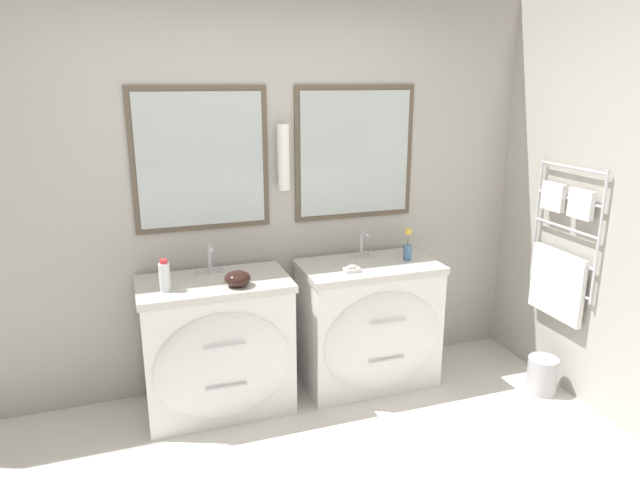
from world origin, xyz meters
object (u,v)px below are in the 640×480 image
(vanity_left, at_px, (218,346))
(toiletry_bottle, at_px, (165,276))
(amenity_bowl, at_px, (238,279))
(flower_vase, at_px, (408,246))
(vanity_right, at_px, (370,324))
(waste_bin, at_px, (542,374))

(vanity_left, relative_size, toiletry_bottle, 4.82)
(amenity_bowl, height_order, flower_vase, flower_vase)
(amenity_bowl, bearing_deg, flower_vase, 6.42)
(amenity_bowl, relative_size, flower_vase, 0.69)
(vanity_right, xyz_separation_m, toiletry_bottle, (-1.31, -0.05, 0.50))
(vanity_left, xyz_separation_m, toiletry_bottle, (-0.29, -0.05, 0.50))
(vanity_right, xyz_separation_m, waste_bin, (1.04, -0.49, -0.31))
(amenity_bowl, distance_m, flower_vase, 1.18)
(waste_bin, bearing_deg, toiletry_bottle, 169.35)
(amenity_bowl, xyz_separation_m, waste_bin, (1.94, -0.39, -0.77))
(toiletry_bottle, height_order, waste_bin, toiletry_bottle)
(vanity_right, relative_size, toiletry_bottle, 4.82)
(vanity_left, relative_size, flower_vase, 4.08)
(toiletry_bottle, distance_m, amenity_bowl, 0.41)
(flower_vase, bearing_deg, vanity_right, -175.09)
(toiletry_bottle, height_order, amenity_bowl, toiletry_bottle)
(toiletry_bottle, distance_m, waste_bin, 2.52)
(vanity_left, xyz_separation_m, vanity_right, (1.02, 0.00, 0.00))
(toiletry_bottle, xyz_separation_m, amenity_bowl, (0.41, -0.06, -0.04))
(toiletry_bottle, distance_m, flower_vase, 1.58)
(vanity_right, height_order, toiletry_bottle, toiletry_bottle)
(flower_vase, height_order, waste_bin, flower_vase)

